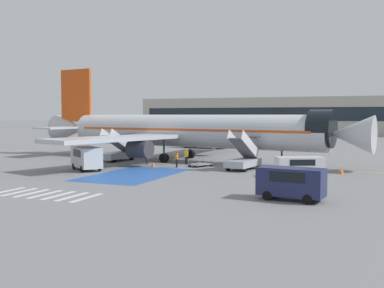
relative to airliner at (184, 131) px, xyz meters
The scene contains 24 objects.
ground_plane 4.05m from the airliner, 19.03° to the right, with size 600.00×600.00×0.00m, color slate.
apron_leadline_yellow 3.81m from the airliner, ahead, with size 0.20×78.01×0.01m, color gold.
apron_stand_patch_blue 14.29m from the airliner, 87.12° to the right, with size 6.96×12.09×0.01m, color #2856A8.
apron_walkway_bar_0 26.00m from the airliner, 97.83° to the right, with size 0.44×3.60×0.01m, color silver.
apron_walkway_bar_1 25.86m from the airliner, 95.17° to the right, with size 0.44×3.60×0.01m, color silver.
apron_walkway_bar_2 25.78m from the airliner, 92.49° to the right, with size 0.44×3.60×0.01m, color silver.
apron_walkway_bar_3 25.76m from the airliner, 89.79° to the right, with size 0.44×3.60×0.01m, color silver.
apron_walkway_bar_4 25.79m from the airliner, 87.10° to the right, with size 0.44×3.60×0.01m, color silver.
apron_walkway_bar_5 25.88m from the airliner, 84.41° to the right, with size 0.44×3.60×0.01m, color silver.
apron_walkway_bar_6 26.02m from the airliner, 81.75° to the right, with size 0.44×3.60×0.01m, color silver.
airliner is the anchor object (origin of this frame).
boarding_stairs_forward 11.36m from the airliner, 32.67° to the right, with size 2.87×5.45×4.21m.
boarding_stairs_aft 8.75m from the airliner, 155.18° to the right, with size 2.87×5.45×4.08m.
fuel_tanker 21.45m from the airliner, 104.30° to the left, with size 8.89×3.74×3.41m.
service_van_0 27.04m from the airliner, 51.23° to the right, with size 4.55×2.38×2.19m.
service_van_1 18.42m from the airliner, 31.22° to the right, with size 4.61×3.49×1.86m.
service_van_3 13.96m from the airliner, 113.92° to the right, with size 4.87×4.34×2.39m.
baggage_cart 7.36m from the airliner, 50.67° to the right, with size 2.43×2.99×0.87m.
ground_crew_0 6.54m from the airliner, 113.58° to the right, with size 0.27×0.45×1.68m.
ground_crew_1 7.65m from the airliner, 73.34° to the right, with size 0.27×0.45×1.83m.
ground_crew_2 4.77m from the airliner, 63.29° to the right, with size 0.46×0.28×1.79m.
traffic_cone_0 20.14m from the airliner, 16.70° to the right, with size 0.52×0.52×0.58m.
traffic_cone_1 7.98m from the airliner, 95.20° to the right, with size 0.45×0.45×0.51m.
terminal_building 82.89m from the airliner, 82.00° to the left, with size 117.96×12.10×10.71m.
Camera 1 is at (20.63, -50.50, 5.72)m, focal length 42.00 mm.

